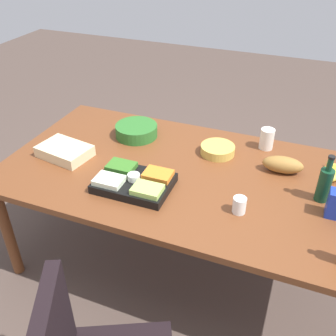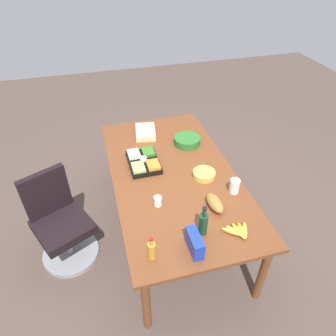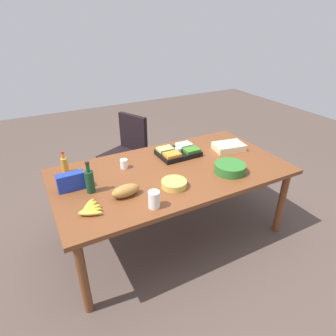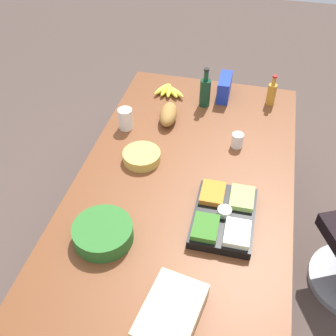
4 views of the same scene
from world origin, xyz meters
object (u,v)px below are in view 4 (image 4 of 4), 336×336
at_px(chip_bowl, 142,156).
at_px(mayo_jar, 126,119).
at_px(banana_bunch, 169,91).
at_px(chip_bag_blue, 224,87).
at_px(wine_bottle, 205,92).
at_px(sheet_cake, 171,312).
at_px(dressing_bottle, 272,93).
at_px(paper_cup, 237,140).
at_px(salad_bowl, 103,233).
at_px(veggie_tray, 224,216).
at_px(bread_loaf, 168,114).
at_px(conference_table, 183,191).

distance_m(chip_bowl, mayo_jar, 0.34).
height_order(banana_bunch, mayo_jar, mayo_jar).
xyz_separation_m(chip_bag_blue, banana_bunch, (0.05, -0.38, -0.05)).
distance_m(chip_bowl, wine_bottle, 0.70).
xyz_separation_m(sheet_cake, mayo_jar, (-1.18, -0.57, 0.03)).
height_order(banana_bunch, dressing_bottle, dressing_bottle).
bearing_deg(sheet_cake, paper_cup, 173.33).
bearing_deg(salad_bowl, mayo_jar, -169.14).
height_order(chip_bowl, paper_cup, paper_cup).
xyz_separation_m(chip_bag_blue, paper_cup, (0.53, 0.15, -0.03)).
distance_m(veggie_tray, chip_bag_blue, 1.14).
relative_size(salad_bowl, chip_bag_blue, 1.31).
bearing_deg(paper_cup, dressing_bottle, 161.74).
height_order(veggie_tray, bread_loaf, bread_loaf).
relative_size(conference_table, paper_cup, 24.57).
relative_size(mayo_jar, wine_bottle, 0.50).
height_order(conference_table, bread_loaf, bread_loaf).
relative_size(sheet_cake, mayo_jar, 2.31).
distance_m(sheet_cake, mayo_jar, 1.31).
relative_size(dressing_bottle, wine_bottle, 0.78).
bearing_deg(dressing_bottle, chip_bowl, -41.85).
bearing_deg(paper_cup, bread_loaf, -108.70).
height_order(chip_bag_blue, mayo_jar, chip_bag_blue).
bearing_deg(chip_bowl, sheet_cake, 23.32).
bearing_deg(veggie_tray, wine_bottle, -164.80).
relative_size(banana_bunch, sheet_cake, 0.73).
bearing_deg(mayo_jar, salad_bowl, 10.86).
distance_m(salad_bowl, mayo_jar, 0.88).
height_order(conference_table, wine_bottle, wine_bottle).
distance_m(chip_bag_blue, dressing_bottle, 0.32).
xyz_separation_m(chip_bowl, dressing_bottle, (-0.77, 0.69, 0.05)).
bearing_deg(bread_loaf, chip_bowl, -8.14).
distance_m(salad_bowl, bread_loaf, 1.01).
bearing_deg(mayo_jar, dressing_bottle, 119.42).
xyz_separation_m(sheet_cake, paper_cup, (-1.16, 0.14, 0.01)).
bearing_deg(sheet_cake, dressing_bottle, 169.66).
height_order(salad_bowl, sheet_cake, salad_bowl).
height_order(veggie_tray, sheet_cake, veggie_tray).
bearing_deg(sheet_cake, mayo_jar, -154.03).
bearing_deg(veggie_tray, banana_bunch, -153.36).
relative_size(salad_bowl, mayo_jar, 2.09).
relative_size(veggie_tray, chip_bowl, 1.93).
bearing_deg(veggie_tray, mayo_jar, -131.10).
bearing_deg(salad_bowl, banana_bunch, 179.72).
xyz_separation_m(mayo_jar, wine_bottle, (-0.37, 0.44, 0.04)).
distance_m(bread_loaf, mayo_jar, 0.28).
bearing_deg(conference_table, sheet_cake, 8.32).
height_order(chip_bag_blue, paper_cup, chip_bag_blue).
height_order(chip_bag_blue, sheet_cake, chip_bag_blue).
distance_m(bread_loaf, chip_bag_blue, 0.48).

